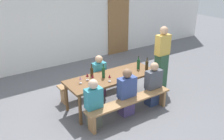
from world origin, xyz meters
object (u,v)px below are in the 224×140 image
(wine_bottle_0, at_px, (103,72))
(wine_bottle_2, at_px, (138,64))
(wine_glass_0, at_px, (80,78))
(bench_far, at_px, (97,81))
(wine_glass_3, at_px, (94,82))
(wooden_door, at_px, (119,26))
(seated_guest_near_0, at_px, (94,105))
(wine_glass_1, at_px, (110,76))
(standing_host, at_px, (162,59))
(tasting_table, at_px, (112,79))
(wine_bottle_1, at_px, (147,65))
(seated_guest_far_0, at_px, (99,77))
(wine_glass_4, at_px, (87,75))
(wine_bottle_3, at_px, (92,72))
(wine_glass_2, at_px, (92,76))
(seated_guest_near_2, at_px, (153,85))
(bench_near, at_px, (130,103))
(seated_guest_near_1, at_px, (127,93))

(wine_bottle_0, height_order, wine_bottle_2, wine_bottle_2)
(wine_glass_0, bearing_deg, bench_far, 39.04)
(wine_bottle_2, height_order, wine_glass_3, wine_bottle_2)
(wooden_door, bearing_deg, seated_guest_near_0, -131.30)
(wine_glass_1, distance_m, standing_host, 1.78)
(bench_far, height_order, wine_glass_3, wine_glass_3)
(bench_far, height_order, wine_bottle_2, wine_bottle_2)
(tasting_table, xyz_separation_m, wine_bottle_1, (0.92, -0.17, 0.20))
(bench_far, relative_size, seated_guest_far_0, 1.93)
(wine_glass_1, relative_size, wine_glass_4, 0.94)
(wine_bottle_0, bearing_deg, wooden_door, 49.68)
(bench_far, distance_m, wine_glass_1, 1.06)
(wine_bottle_3, height_order, wine_glass_4, wine_bottle_3)
(wine_glass_0, height_order, wine_glass_2, same)
(wine_glass_3, distance_m, seated_guest_near_0, 0.48)
(tasting_table, distance_m, wine_bottle_0, 0.30)
(wine_glass_3, bearing_deg, wine_glass_0, 113.29)
(wine_bottle_0, xyz_separation_m, wine_glass_4, (-0.37, 0.09, -0.01))
(wooden_door, distance_m, seated_guest_near_2, 4.03)
(bench_near, distance_m, seated_guest_near_0, 0.85)
(wine_glass_3, bearing_deg, wooden_door, 48.06)
(wooden_door, height_order, wine_glass_3, wooden_door)
(seated_guest_far_0, xyz_separation_m, standing_host, (1.59, -0.58, 0.32))
(wooden_door, distance_m, seated_guest_near_1, 4.40)
(wooden_door, bearing_deg, wine_glass_3, -131.94)
(wine_bottle_2, xyz_separation_m, seated_guest_near_0, (-1.60, -0.54, -0.36))
(wine_bottle_1, distance_m, wine_bottle_3, 1.38)
(wine_bottle_3, height_order, seated_guest_far_0, seated_guest_far_0)
(wine_bottle_0, xyz_separation_m, standing_host, (1.78, -0.06, -0.03))
(wine_bottle_3, bearing_deg, seated_guest_near_0, -117.86)
(wine_glass_3, bearing_deg, wine_glass_2, 65.55)
(wooden_door, bearing_deg, seated_guest_near_2, -113.46)
(tasting_table, distance_m, wine_bottle_3, 0.50)
(bench_far, height_order, wine_bottle_1, wine_bottle_1)
(seated_guest_near_1, bearing_deg, tasting_table, 2.32)
(wine_glass_1, xyz_separation_m, wine_glass_2, (-0.30, 0.24, -0.00))
(bench_far, distance_m, wine_bottle_1, 1.37)
(wine_bottle_3, relative_size, seated_guest_near_1, 0.28)
(seated_guest_near_2, distance_m, standing_host, 0.98)
(seated_guest_near_0, distance_m, seated_guest_near_1, 0.84)
(wine_bottle_1, bearing_deg, wine_glass_1, -177.99)
(bench_near, relative_size, wine_bottle_1, 6.43)
(tasting_table, relative_size, seated_guest_near_2, 2.05)
(wine_glass_1, bearing_deg, wine_glass_4, 138.67)
(wine_bottle_1, bearing_deg, wine_glass_2, 172.18)
(wine_bottle_2, bearing_deg, seated_guest_near_1, -144.66)
(wine_bottle_0, relative_size, wine_glass_4, 1.93)
(bench_near, relative_size, seated_guest_near_2, 1.95)
(wine_bottle_3, bearing_deg, seated_guest_near_1, -61.73)
(wine_glass_3, relative_size, seated_guest_near_0, 0.15)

